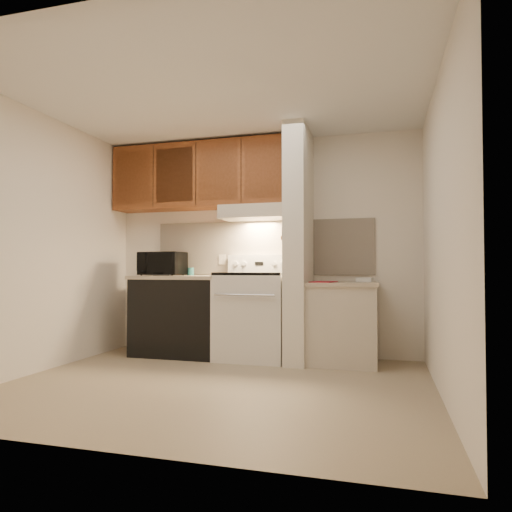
% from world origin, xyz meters
% --- Properties ---
extents(floor, '(3.60, 3.60, 0.00)m').
position_xyz_m(floor, '(0.00, 0.00, 0.00)').
color(floor, tan).
rests_on(floor, ground).
extents(ceiling, '(3.60, 3.60, 0.00)m').
position_xyz_m(ceiling, '(0.00, 0.00, 2.50)').
color(ceiling, white).
rests_on(ceiling, wall_back).
extents(wall_back, '(3.60, 2.50, 0.02)m').
position_xyz_m(wall_back, '(0.00, 1.50, 1.25)').
color(wall_back, white).
rests_on(wall_back, floor).
extents(wall_left, '(0.02, 3.00, 2.50)m').
position_xyz_m(wall_left, '(-1.80, 0.00, 1.25)').
color(wall_left, white).
rests_on(wall_left, floor).
extents(wall_right, '(0.02, 3.00, 2.50)m').
position_xyz_m(wall_right, '(1.80, 0.00, 1.25)').
color(wall_right, white).
rests_on(wall_right, floor).
extents(backsplash, '(2.60, 0.02, 0.63)m').
position_xyz_m(backsplash, '(0.00, 1.49, 1.24)').
color(backsplash, '#F9E6CE').
rests_on(backsplash, wall_back).
extents(range_body, '(0.76, 0.65, 0.92)m').
position_xyz_m(range_body, '(0.00, 1.16, 0.46)').
color(range_body, silver).
rests_on(range_body, floor).
extents(oven_window, '(0.50, 0.01, 0.30)m').
position_xyz_m(oven_window, '(0.00, 0.84, 0.50)').
color(oven_window, black).
rests_on(oven_window, range_body).
extents(oven_handle, '(0.65, 0.02, 0.02)m').
position_xyz_m(oven_handle, '(0.00, 0.80, 0.72)').
color(oven_handle, silver).
rests_on(oven_handle, range_body).
extents(cooktop, '(0.74, 0.64, 0.03)m').
position_xyz_m(cooktop, '(0.00, 1.16, 0.94)').
color(cooktop, black).
rests_on(cooktop, range_body).
extents(range_backguard, '(0.76, 0.08, 0.20)m').
position_xyz_m(range_backguard, '(0.00, 1.44, 1.05)').
color(range_backguard, silver).
rests_on(range_backguard, range_body).
extents(range_display, '(0.10, 0.01, 0.04)m').
position_xyz_m(range_display, '(0.00, 1.40, 1.05)').
color(range_display, black).
rests_on(range_display, range_backguard).
extents(range_knob_left_outer, '(0.05, 0.02, 0.05)m').
position_xyz_m(range_knob_left_outer, '(-0.28, 1.40, 1.05)').
color(range_knob_left_outer, silver).
rests_on(range_knob_left_outer, range_backguard).
extents(range_knob_left_inner, '(0.05, 0.02, 0.05)m').
position_xyz_m(range_knob_left_inner, '(-0.18, 1.40, 1.05)').
color(range_knob_left_inner, silver).
rests_on(range_knob_left_inner, range_backguard).
extents(range_knob_right_inner, '(0.05, 0.02, 0.05)m').
position_xyz_m(range_knob_right_inner, '(0.18, 1.40, 1.05)').
color(range_knob_right_inner, silver).
rests_on(range_knob_right_inner, range_backguard).
extents(range_knob_right_outer, '(0.05, 0.02, 0.05)m').
position_xyz_m(range_knob_right_outer, '(0.28, 1.40, 1.05)').
color(range_knob_right_outer, silver).
rests_on(range_knob_right_outer, range_backguard).
extents(dishwasher_front, '(1.00, 0.63, 0.87)m').
position_xyz_m(dishwasher_front, '(-0.88, 1.17, 0.43)').
color(dishwasher_front, black).
rests_on(dishwasher_front, floor).
extents(left_countertop, '(1.04, 0.67, 0.04)m').
position_xyz_m(left_countertop, '(-0.88, 1.17, 0.89)').
color(left_countertop, '#B7A68D').
rests_on(left_countertop, dishwasher_front).
extents(spoon_rest, '(0.22, 0.07, 0.01)m').
position_xyz_m(spoon_rest, '(-1.01, 0.97, 0.92)').
color(spoon_rest, black).
rests_on(spoon_rest, left_countertop).
extents(teal_jar, '(0.10, 0.10, 0.09)m').
position_xyz_m(teal_jar, '(-0.83, 1.34, 0.96)').
color(teal_jar, '#276969').
rests_on(teal_jar, left_countertop).
extents(outlet, '(0.08, 0.01, 0.12)m').
position_xyz_m(outlet, '(-0.48, 1.48, 1.10)').
color(outlet, beige).
rests_on(outlet, backsplash).
extents(microwave, '(0.50, 0.35, 0.27)m').
position_xyz_m(microwave, '(-1.10, 1.15, 1.05)').
color(microwave, black).
rests_on(microwave, left_countertop).
extents(partition_pillar, '(0.22, 0.70, 2.50)m').
position_xyz_m(partition_pillar, '(0.51, 1.15, 1.25)').
color(partition_pillar, silver).
rests_on(partition_pillar, floor).
extents(pillar_trim, '(0.01, 0.70, 0.04)m').
position_xyz_m(pillar_trim, '(0.39, 1.15, 1.30)').
color(pillar_trim, brown).
rests_on(pillar_trim, partition_pillar).
extents(knife_strip, '(0.02, 0.42, 0.04)m').
position_xyz_m(knife_strip, '(0.39, 1.10, 1.32)').
color(knife_strip, black).
rests_on(knife_strip, partition_pillar).
extents(knife_blade_a, '(0.01, 0.03, 0.16)m').
position_xyz_m(knife_blade_a, '(0.38, 0.95, 1.22)').
color(knife_blade_a, silver).
rests_on(knife_blade_a, knife_strip).
extents(knife_handle_a, '(0.02, 0.02, 0.10)m').
position_xyz_m(knife_handle_a, '(0.38, 0.95, 1.37)').
color(knife_handle_a, black).
rests_on(knife_handle_a, knife_strip).
extents(knife_blade_b, '(0.01, 0.04, 0.18)m').
position_xyz_m(knife_blade_b, '(0.38, 1.02, 1.21)').
color(knife_blade_b, silver).
rests_on(knife_blade_b, knife_strip).
extents(knife_handle_b, '(0.02, 0.02, 0.10)m').
position_xyz_m(knife_handle_b, '(0.38, 1.03, 1.37)').
color(knife_handle_b, black).
rests_on(knife_handle_b, knife_strip).
extents(knife_blade_c, '(0.01, 0.04, 0.20)m').
position_xyz_m(knife_blade_c, '(0.38, 1.11, 1.20)').
color(knife_blade_c, silver).
rests_on(knife_blade_c, knife_strip).
extents(knife_handle_c, '(0.02, 0.02, 0.10)m').
position_xyz_m(knife_handle_c, '(0.38, 1.09, 1.37)').
color(knife_handle_c, black).
rests_on(knife_handle_c, knife_strip).
extents(knife_blade_d, '(0.01, 0.04, 0.16)m').
position_xyz_m(knife_blade_d, '(0.38, 1.18, 1.22)').
color(knife_blade_d, silver).
rests_on(knife_blade_d, knife_strip).
extents(knife_handle_d, '(0.02, 0.02, 0.10)m').
position_xyz_m(knife_handle_d, '(0.38, 1.17, 1.37)').
color(knife_handle_d, black).
rests_on(knife_handle_d, knife_strip).
extents(knife_blade_e, '(0.01, 0.04, 0.18)m').
position_xyz_m(knife_blade_e, '(0.38, 1.26, 1.21)').
color(knife_blade_e, silver).
rests_on(knife_blade_e, knife_strip).
extents(knife_handle_e, '(0.02, 0.02, 0.10)m').
position_xyz_m(knife_handle_e, '(0.38, 1.25, 1.37)').
color(knife_handle_e, black).
rests_on(knife_handle_e, knife_strip).
extents(oven_mitt, '(0.03, 0.09, 0.22)m').
position_xyz_m(oven_mitt, '(0.38, 1.32, 1.17)').
color(oven_mitt, gray).
rests_on(oven_mitt, partition_pillar).
extents(right_cab_base, '(0.70, 0.60, 0.81)m').
position_xyz_m(right_cab_base, '(0.97, 1.15, 0.40)').
color(right_cab_base, beige).
rests_on(right_cab_base, floor).
extents(right_countertop, '(0.74, 0.64, 0.04)m').
position_xyz_m(right_countertop, '(0.97, 1.15, 0.83)').
color(right_countertop, '#B7A68D').
rests_on(right_countertop, right_cab_base).
extents(red_folder, '(0.27, 0.33, 0.01)m').
position_xyz_m(red_folder, '(0.79, 1.00, 0.85)').
color(red_folder, maroon).
rests_on(red_folder, right_countertop).
extents(white_box, '(0.19, 0.15, 0.04)m').
position_xyz_m(white_box, '(1.19, 1.33, 0.87)').
color(white_box, white).
rests_on(white_box, right_countertop).
extents(range_hood, '(0.78, 0.44, 0.15)m').
position_xyz_m(range_hood, '(0.00, 1.28, 1.62)').
color(range_hood, beige).
rests_on(range_hood, upper_cabinets).
extents(hood_lip, '(0.78, 0.04, 0.06)m').
position_xyz_m(hood_lip, '(0.00, 1.07, 1.58)').
color(hood_lip, beige).
rests_on(hood_lip, range_hood).
extents(upper_cabinets, '(2.18, 0.33, 0.77)m').
position_xyz_m(upper_cabinets, '(-0.69, 1.32, 2.08)').
color(upper_cabinets, brown).
rests_on(upper_cabinets, wall_back).
extents(cab_door_a, '(0.46, 0.01, 0.63)m').
position_xyz_m(cab_door_a, '(-1.51, 1.17, 2.08)').
color(cab_door_a, brown).
rests_on(cab_door_a, upper_cabinets).
extents(cab_gap_a, '(0.01, 0.01, 0.73)m').
position_xyz_m(cab_gap_a, '(-1.23, 1.16, 2.08)').
color(cab_gap_a, black).
rests_on(cab_gap_a, upper_cabinets).
extents(cab_door_b, '(0.46, 0.01, 0.63)m').
position_xyz_m(cab_door_b, '(-0.96, 1.17, 2.08)').
color(cab_door_b, brown).
rests_on(cab_door_b, upper_cabinets).
extents(cab_gap_b, '(0.01, 0.01, 0.73)m').
position_xyz_m(cab_gap_b, '(-0.69, 1.16, 2.08)').
color(cab_gap_b, black).
rests_on(cab_gap_b, upper_cabinets).
extents(cab_door_c, '(0.46, 0.01, 0.63)m').
position_xyz_m(cab_door_c, '(-0.42, 1.17, 2.08)').
color(cab_door_c, brown).
rests_on(cab_door_c, upper_cabinets).
extents(cab_gap_c, '(0.01, 0.01, 0.73)m').
position_xyz_m(cab_gap_c, '(-0.14, 1.16, 2.08)').
color(cab_gap_c, black).
rests_on(cab_gap_c, upper_cabinets).
extents(cab_door_d, '(0.46, 0.01, 0.63)m').
position_xyz_m(cab_door_d, '(0.13, 1.17, 2.08)').
color(cab_door_d, brown).
rests_on(cab_door_d, upper_cabinets).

